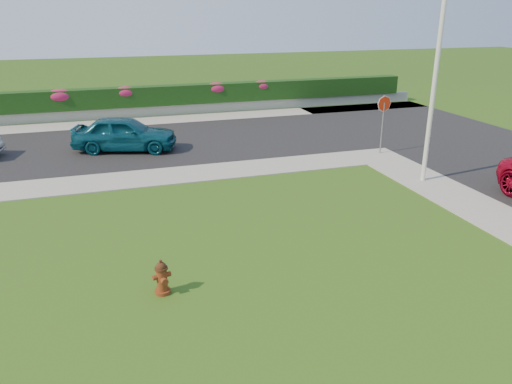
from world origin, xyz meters
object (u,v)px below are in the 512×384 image
object	(u,v)px
fire_hydrant	(162,278)
stop_sign	(384,111)
sedan_teal	(125,133)
utility_pole	(434,87)

from	to	relation	value
fire_hydrant	stop_sign	xyz separation A→B (m)	(10.47, 8.46, 1.47)
stop_sign	fire_hydrant	bearing A→B (deg)	-125.92
sedan_teal	utility_pole	distance (m)	12.72
fire_hydrant	utility_pole	xyz separation A→B (m)	(10.04, 4.79, 3.01)
utility_pole	stop_sign	size ratio (longest dim) A/B	2.72
fire_hydrant	sedan_teal	distance (m)	12.22
fire_hydrant	utility_pole	distance (m)	11.53
stop_sign	sedan_teal	bearing A→B (deg)	175.32
sedan_teal	stop_sign	size ratio (longest dim) A/B	1.76
fire_hydrant	sedan_teal	size ratio (longest dim) A/B	0.18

